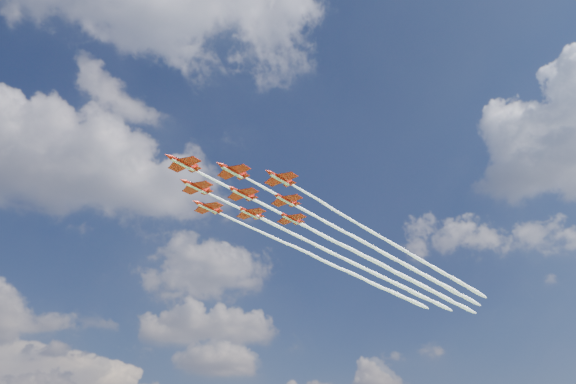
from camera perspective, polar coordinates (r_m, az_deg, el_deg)
The scene contains 9 objects.
jet_lead at distance 180.19m, azimuth 5.70°, elevation -5.46°, with size 117.78×80.70×2.52m.
jet_row2_port at distance 185.06m, azimuth 9.14°, elevation -5.84°, with size 117.78×80.70×2.52m.
jet_row2_starb at distance 191.38m, azimuth 5.80°, elevation -6.79°, with size 117.78×80.70×2.52m.
jet_row3_port at distance 190.56m, azimuth 12.39°, elevation -6.18°, with size 117.78×80.70×2.52m.
jet_row3_centre at distance 196.27m, azimuth 9.04°, elevation -7.11°, with size 117.78×80.70×2.52m.
jet_row3_starb at distance 202.66m, azimuth 5.89°, elevation -7.97°, with size 117.78×80.70×2.52m.
jet_row4_port at distance 201.76m, azimuth 12.12°, elevation -7.40°, with size 117.78×80.70×2.52m.
jet_row4_starb at distance 207.58m, azimuth 8.96°, elevation -8.25°, with size 117.78×80.70×2.52m.
jet_tail at distance 213.05m, azimuth 11.89°, elevation -8.49°, with size 117.78×80.70×2.52m.
Camera 1 is at (-32.43, -124.43, 22.60)m, focal length 35.00 mm.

